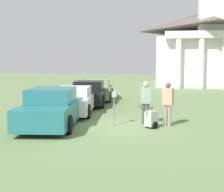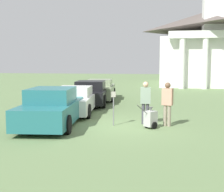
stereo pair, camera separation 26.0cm
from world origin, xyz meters
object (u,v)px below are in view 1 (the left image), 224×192
object	(u,v)px
person_worker	(146,100)
equipment_cart	(151,118)
parked_car_black	(89,94)
person_supervisor	(168,101)
parking_meter	(114,102)
parked_car_teal	(53,108)
church	(204,45)
parked_car_white	(74,101)
parked_car_sage	(98,90)

from	to	relation	value
person_worker	equipment_cart	distance (m)	1.08
parked_car_black	person_supervisor	distance (m)	7.46
parking_meter	equipment_cart	size ratio (longest dim) A/B	1.39
parked_car_teal	parking_meter	distance (m)	2.50
person_supervisor	church	bearing A→B (deg)	-80.91
parked_car_teal	equipment_cart	world-z (taller)	parked_car_teal
equipment_cart	parking_meter	bearing A→B (deg)	-153.00
parked_car_white	person_worker	distance (m)	4.33
church	parking_meter	bearing A→B (deg)	-104.38
parked_car_sage	church	size ratio (longest dim) A/B	0.26
person_worker	parked_car_teal	bearing A→B (deg)	10.02
parked_car_teal	parked_car_white	xyz separation A→B (m)	(-0.00, 3.11, -0.07)
parked_car_white	parked_car_sage	bearing A→B (deg)	83.42
parked_car_teal	person_worker	size ratio (longest dim) A/B	2.95
parked_car_white	person_worker	xyz separation A→B (m)	(3.72, -2.18, 0.38)
parked_car_teal	equipment_cart	xyz separation A→B (m)	(3.98, 0.10, -0.33)
parked_car_white	person_supervisor	xyz separation A→B (m)	(4.62, -2.48, 0.37)
parked_car_teal	parked_car_white	size ratio (longest dim) A/B	1.08
parked_car_black	parked_car_teal	bearing A→B (deg)	-96.58
parked_car_teal	parked_car_sage	size ratio (longest dim) A/B	1.05
person_worker	equipment_cart	bearing A→B (deg)	103.46
parked_car_teal	equipment_cart	distance (m)	4.00
church	equipment_cart	bearing A→B (deg)	-101.15
person_supervisor	church	world-z (taller)	church
church	person_worker	bearing A→B (deg)	-102.05
person_supervisor	equipment_cart	distance (m)	1.04
parking_meter	church	xyz separation A→B (m)	(6.82, 26.58, 3.74)
parked_car_black	person_worker	distance (m)	6.69
parked_car_white	person_supervisor	bearing A→B (deg)	-34.80
parked_car_white	parked_car_sage	distance (m)	6.01
parked_car_white	person_supervisor	distance (m)	5.26
parked_car_sage	parking_meter	world-z (taller)	parked_car_sage
parked_car_white	equipment_cart	size ratio (longest dim) A/B	4.86
church	parked_car_teal	bearing A→B (deg)	-108.98
parked_car_teal	parked_car_black	bearing A→B (deg)	83.42
person_worker	person_supervisor	size ratio (longest dim) A/B	1.00
equipment_cart	parked_car_sage	bearing A→B (deg)	151.70
parked_car_sage	person_supervisor	world-z (taller)	person_supervisor
parked_car_sage	person_supervisor	size ratio (longest dim) A/B	2.81
parked_car_teal	person_supervisor	xyz separation A→B (m)	(4.62, 0.63, 0.30)
parked_car_black	church	xyz separation A→B (m)	(9.28, 20.50, 4.02)
parked_car_sage	parked_car_white	bearing A→B (deg)	-96.58
parked_car_sage	church	distance (m)	20.52
person_supervisor	person_worker	bearing A→B (deg)	0.68
parked_car_sage	church	xyz separation A→B (m)	(9.28, 17.85, 4.03)
parked_car_white	parked_car_black	distance (m)	3.37
parked_car_teal	person_worker	distance (m)	3.85
parked_car_white	parked_car_black	xyz separation A→B (m)	(0.00, 3.37, 0.04)
parked_car_black	parking_meter	distance (m)	6.57
person_supervisor	equipment_cart	world-z (taller)	person_supervisor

